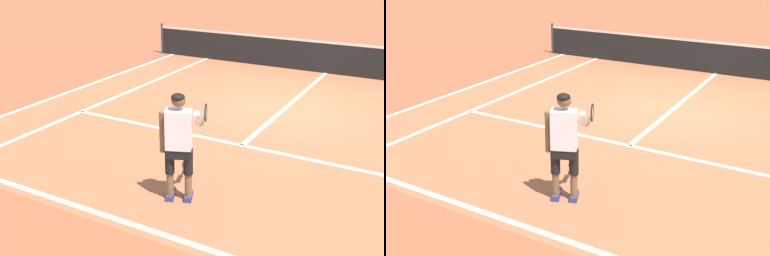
# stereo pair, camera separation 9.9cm
# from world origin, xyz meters

# --- Properties ---
(ground_plane) EXTENTS (80.00, 80.00, 0.00)m
(ground_plane) POSITION_xyz_m (0.00, 0.00, 0.00)
(ground_plane) COLOR #9E5133
(court_inner_surface) EXTENTS (10.98, 10.13, 0.00)m
(court_inner_surface) POSITION_xyz_m (0.00, -1.08, 0.00)
(court_inner_surface) COLOR #B2603D
(court_inner_surface) RESTS_ON ground
(line_baseline) EXTENTS (10.98, 0.10, 0.01)m
(line_baseline) POSITION_xyz_m (0.00, -5.95, 0.00)
(line_baseline) COLOR white
(line_baseline) RESTS_ON ground
(line_service) EXTENTS (8.23, 0.10, 0.01)m
(line_service) POSITION_xyz_m (0.00, -2.62, 0.00)
(line_service) COLOR white
(line_service) RESTS_ON ground
(line_centre_service) EXTENTS (0.10, 6.40, 0.01)m
(line_centre_service) POSITION_xyz_m (0.00, 0.58, 0.00)
(line_centre_service) COLOR white
(line_centre_service) RESTS_ON ground
(line_singles_left) EXTENTS (0.10, 9.73, 0.01)m
(line_singles_left) POSITION_xyz_m (-4.12, -1.08, 0.00)
(line_singles_left) COLOR white
(line_singles_left) RESTS_ON ground
(line_doubles_left) EXTENTS (0.10, 9.73, 0.01)m
(line_doubles_left) POSITION_xyz_m (-5.49, -1.08, 0.00)
(line_doubles_left) COLOR white
(line_doubles_left) RESTS_ON ground
(tennis_net) EXTENTS (11.96, 0.08, 1.07)m
(tennis_net) POSITION_xyz_m (0.00, 3.78, 0.50)
(tennis_net) COLOR #333338
(tennis_net) RESTS_ON ground
(tennis_player) EXTENTS (0.57, 1.23, 1.71)m
(tennis_player) POSITION_xyz_m (-0.00, -4.99, 0.99)
(tennis_player) COLOR navy
(tennis_player) RESTS_ON ground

